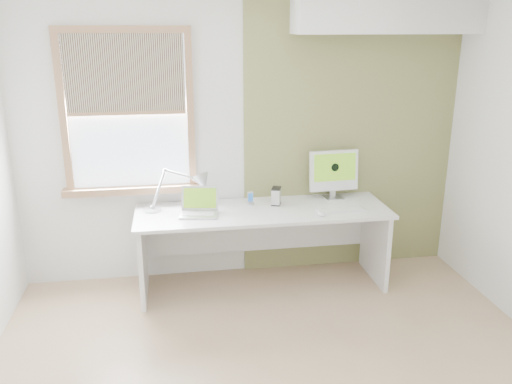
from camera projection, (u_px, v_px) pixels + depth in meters
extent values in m
cube|color=tan|center=(281.00, 384.00, 3.50)|extent=(4.00, 3.50, 0.02)
cube|color=white|center=(244.00, 137.00, 4.76)|extent=(4.00, 0.02, 2.60)
cube|color=olive|center=(351.00, 134.00, 4.89)|extent=(2.00, 0.02, 2.60)
cube|color=white|center=(387.00, 8.00, 4.43)|extent=(1.60, 0.40, 0.42)
cube|color=#8B6345|center=(63.00, 114.00, 4.42)|extent=(0.06, 0.06, 1.42)
cube|color=#8B6345|center=(190.00, 111.00, 4.58)|extent=(0.06, 0.06, 1.42)
cube|color=#8B6345|center=(122.00, 29.00, 4.29)|extent=(1.00, 0.06, 0.06)
cube|color=#8B6345|center=(133.00, 190.00, 4.68)|extent=(1.20, 0.14, 0.06)
cube|color=#D1E2F9|center=(128.00, 112.00, 4.51)|extent=(1.00, 0.01, 1.30)
cube|color=beige|center=(125.00, 74.00, 4.37)|extent=(0.98, 0.02, 0.65)
cube|color=#8B6345|center=(128.00, 113.00, 4.47)|extent=(0.98, 0.03, 0.03)
cube|color=white|center=(263.00, 211.00, 4.60)|extent=(2.20, 0.70, 0.03)
cube|color=white|center=(143.00, 258.00, 4.55)|extent=(0.04, 0.64, 0.70)
cube|color=white|center=(375.00, 242.00, 4.87)|extent=(0.04, 0.64, 0.70)
cube|color=white|center=(257.00, 226.00, 4.98)|extent=(2.08, 0.02, 0.48)
cylinder|color=#B0B3B5|center=(152.00, 209.00, 4.57)|extent=(0.18, 0.18, 0.02)
sphere|color=#B0B3B5|center=(152.00, 208.00, 4.56)|extent=(0.05, 0.05, 0.05)
cylinder|color=#B0B3B5|center=(159.00, 189.00, 4.54)|extent=(0.15, 0.06, 0.33)
sphere|color=#B0B3B5|center=(165.00, 170.00, 4.51)|extent=(0.05, 0.05, 0.04)
cylinder|color=#B0B3B5|center=(182.00, 175.00, 4.56)|extent=(0.30, 0.05, 0.13)
sphere|color=#B0B3B5|center=(199.00, 180.00, 4.62)|extent=(0.04, 0.04, 0.04)
cone|color=#B0B3B5|center=(202.00, 182.00, 4.63)|extent=(0.26, 0.27, 0.20)
cube|color=#B0B3B5|center=(199.00, 214.00, 4.46)|extent=(0.35, 0.27, 0.02)
cube|color=#B2B5B7|center=(199.00, 213.00, 4.45)|extent=(0.29, 0.18, 0.00)
cube|color=#B0B3B5|center=(200.00, 198.00, 4.53)|extent=(0.32, 0.12, 0.21)
cube|color=#538316|center=(200.00, 198.00, 4.52)|extent=(0.28, 0.09, 0.17)
cylinder|color=#B0B3B5|center=(250.00, 204.00, 4.72)|extent=(0.08, 0.08, 0.02)
cube|color=#B0B3B5|center=(250.00, 197.00, 4.70)|extent=(0.05, 0.02, 0.10)
cube|color=#194C99|center=(251.00, 197.00, 4.69)|extent=(0.04, 0.01, 0.07)
cube|color=#B0B3B5|center=(276.00, 196.00, 4.71)|extent=(0.11, 0.14, 0.15)
cube|color=black|center=(276.00, 188.00, 4.68)|extent=(0.11, 0.14, 0.01)
cube|color=black|center=(276.00, 204.00, 4.73)|extent=(0.11, 0.14, 0.01)
cube|color=#B0B3B5|center=(333.00, 197.00, 4.90)|extent=(0.18, 0.16, 0.01)
cube|color=#B0B3B5|center=(333.00, 189.00, 4.90)|extent=(0.06, 0.02, 0.15)
cube|color=white|center=(334.00, 171.00, 4.84)|extent=(0.46, 0.11, 0.37)
cube|color=#538316|center=(335.00, 167.00, 4.80)|extent=(0.40, 0.05, 0.25)
cylinder|color=black|center=(335.00, 167.00, 4.80)|extent=(0.07, 0.01, 0.07)
cube|color=white|center=(341.00, 210.00, 4.56)|extent=(0.42, 0.14, 0.02)
cube|color=white|center=(341.00, 209.00, 4.55)|extent=(0.39, 0.11, 0.00)
ellipsoid|color=white|center=(321.00, 214.00, 4.44)|extent=(0.08, 0.11, 0.03)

